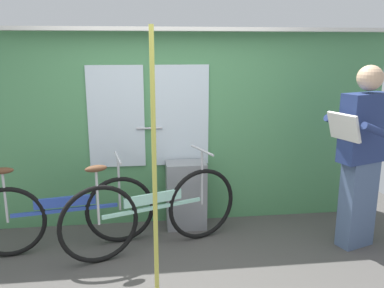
# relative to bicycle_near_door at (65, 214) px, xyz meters

# --- Properties ---
(train_door_wall) EXTENTS (4.93, 0.28, 2.16)m
(train_door_wall) POSITION_rel_bicycle_near_door_xyz_m (1.04, 0.59, 0.75)
(train_door_wall) COLOR #4C8C56
(train_door_wall) RESTS_ON ground_plane
(bicycle_near_door) EXTENTS (1.73, 0.47, 0.91)m
(bicycle_near_door) POSITION_rel_bicycle_near_door_xyz_m (0.00, 0.00, 0.00)
(bicycle_near_door) COLOR black
(bicycle_near_door) RESTS_ON ground_plane
(bicycle_leaning_behind) EXTENTS (1.73, 0.74, 0.96)m
(bicycle_leaning_behind) POSITION_rel_bicycle_near_door_xyz_m (0.85, -0.11, 0.02)
(bicycle_leaning_behind) COLOR black
(bicycle_leaning_behind) RESTS_ON ground_plane
(passenger_reading_newspaper) EXTENTS (0.64, 0.59, 1.80)m
(passenger_reading_newspaper) POSITION_rel_bicycle_near_door_xyz_m (2.87, -0.27, 0.58)
(passenger_reading_newspaper) COLOR slate
(passenger_reading_newspaper) RESTS_ON ground_plane
(trash_bin_by_wall) EXTENTS (0.43, 0.28, 0.74)m
(trash_bin_by_wall) POSITION_rel_bicycle_near_door_xyz_m (1.23, 0.37, -0.00)
(trash_bin_by_wall) COLOR gray
(trash_bin_by_wall) RESTS_ON ground_plane
(handrail_pole) EXTENTS (0.04, 0.04, 2.12)m
(handrail_pole) POSITION_rel_bicycle_near_door_xyz_m (0.86, -0.89, 0.68)
(handrail_pole) COLOR #C6C14C
(handrail_pole) RESTS_ON ground_plane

